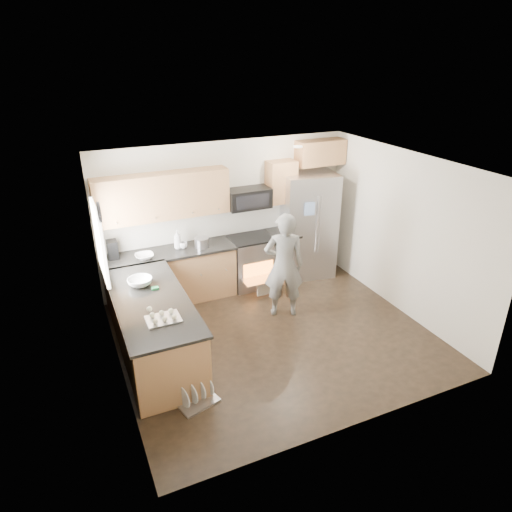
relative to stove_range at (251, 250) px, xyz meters
name	(u,v)px	position (x,y,z in m)	size (l,w,h in m)	color
ground	(275,336)	(-0.35, -1.69, -0.68)	(4.50, 4.50, 0.00)	black
room_shell	(274,233)	(-0.39, -1.68, 1.00)	(4.54, 4.04, 2.62)	beige
back_cabinet_run	(199,243)	(-0.94, 0.05, 0.29)	(4.45, 0.64, 2.50)	#A06C40
peninsula	(154,328)	(-2.10, -1.44, -0.21)	(0.96, 2.36, 1.03)	#A06C40
stove_range	(251,250)	(0.00, 0.00, 0.00)	(0.76, 0.97, 1.79)	#B7B7BC
refrigerator	(307,225)	(1.15, 0.01, 0.30)	(1.07, 0.90, 1.96)	#B7B7BC
person	(284,266)	(0.06, -1.16, 0.19)	(0.63, 0.42, 1.74)	slate
dish_rack	(196,396)	(-1.86, -2.57, -0.60)	(0.57, 0.50, 0.30)	#B7B7BC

